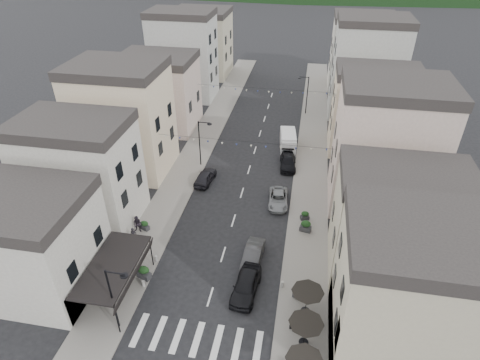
{
  "coord_description": "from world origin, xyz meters",
  "views": [
    {
      "loc": [
        6.33,
        -15.32,
        26.03
      ],
      "look_at": [
        0.26,
        18.31,
        3.5
      ],
      "focal_mm": 30.0,
      "sensor_mm": 36.0,
      "label": 1
    }
  ],
  "objects_px": {
    "parked_car_a": "(246,285)",
    "parked_car_d": "(288,162)",
    "parked_car_b": "(253,255)",
    "pedestrian_a": "(134,235)",
    "delivery_van": "(288,140)",
    "parked_car_e": "(205,177)",
    "parked_car_c": "(278,199)",
    "pedestrian_b": "(138,224)"
  },
  "relations": [
    {
      "from": "parked_car_d",
      "to": "parked_car_e",
      "type": "bearing_deg",
      "value": -156.34
    },
    {
      "from": "parked_car_b",
      "to": "parked_car_c",
      "type": "relative_size",
      "value": 0.96
    },
    {
      "from": "parked_car_c",
      "to": "delivery_van",
      "type": "height_order",
      "value": "delivery_van"
    },
    {
      "from": "parked_car_c",
      "to": "parked_car_d",
      "type": "height_order",
      "value": "parked_car_d"
    },
    {
      "from": "parked_car_a",
      "to": "pedestrian_b",
      "type": "distance_m",
      "value": 12.86
    },
    {
      "from": "parked_car_b",
      "to": "parked_car_d",
      "type": "bearing_deg",
      "value": 87.98
    },
    {
      "from": "parked_car_c",
      "to": "parked_car_e",
      "type": "xyz_separation_m",
      "value": [
        -8.79,
        2.74,
        0.09
      ]
    },
    {
      "from": "parked_car_d",
      "to": "delivery_van",
      "type": "height_order",
      "value": "delivery_van"
    },
    {
      "from": "parked_car_c",
      "to": "parked_car_d",
      "type": "distance_m",
      "value": 7.92
    },
    {
      "from": "parked_car_d",
      "to": "parked_car_e",
      "type": "height_order",
      "value": "parked_car_e"
    },
    {
      "from": "parked_car_a",
      "to": "pedestrian_a",
      "type": "bearing_deg",
      "value": 165.39
    },
    {
      "from": "parked_car_d",
      "to": "delivery_van",
      "type": "xyz_separation_m",
      "value": [
        -0.39,
        4.75,
        0.48
      ]
    },
    {
      "from": "parked_car_b",
      "to": "parked_car_e",
      "type": "xyz_separation_m",
      "value": [
        -7.4,
        11.76,
        0.01
      ]
    },
    {
      "from": "parked_car_c",
      "to": "delivery_van",
      "type": "distance_m",
      "value": 12.68
    },
    {
      "from": "parked_car_c",
      "to": "pedestrian_a",
      "type": "relative_size",
      "value": 2.65
    },
    {
      "from": "parked_car_b",
      "to": "parked_car_c",
      "type": "xyz_separation_m",
      "value": [
        1.39,
        9.02,
        -0.08
      ]
    },
    {
      "from": "parked_car_e",
      "to": "delivery_van",
      "type": "distance_m",
      "value": 13.28
    },
    {
      "from": "parked_car_e",
      "to": "pedestrian_a",
      "type": "distance_m",
      "value": 12.12
    },
    {
      "from": "parked_car_a",
      "to": "parked_car_d",
      "type": "xyz_separation_m",
      "value": [
        1.8,
        20.6,
        -0.14
      ]
    },
    {
      "from": "parked_car_b",
      "to": "parked_car_d",
      "type": "relative_size",
      "value": 0.91
    },
    {
      "from": "parked_car_a",
      "to": "parked_car_d",
      "type": "height_order",
      "value": "parked_car_a"
    },
    {
      "from": "pedestrian_a",
      "to": "delivery_van",
      "type": "bearing_deg",
      "value": 43.11
    },
    {
      "from": "parked_car_a",
      "to": "parked_car_b",
      "type": "height_order",
      "value": "parked_car_a"
    },
    {
      "from": "pedestrian_a",
      "to": "pedestrian_b",
      "type": "relative_size",
      "value": 0.92
    },
    {
      "from": "parked_car_a",
      "to": "delivery_van",
      "type": "xyz_separation_m",
      "value": [
        1.41,
        25.35,
        0.34
      ]
    },
    {
      "from": "parked_car_a",
      "to": "parked_car_b",
      "type": "bearing_deg",
      "value": 94.68
    },
    {
      "from": "pedestrian_a",
      "to": "parked_car_b",
      "type": "bearing_deg",
      "value": -17.56
    },
    {
      "from": "parked_car_c",
      "to": "pedestrian_b",
      "type": "distance_m",
      "value": 14.85
    },
    {
      "from": "parked_car_b",
      "to": "pedestrian_a",
      "type": "distance_m",
      "value": 11.4
    },
    {
      "from": "parked_car_c",
      "to": "pedestrian_b",
      "type": "height_order",
      "value": "pedestrian_b"
    },
    {
      "from": "parked_car_b",
      "to": "pedestrian_a",
      "type": "relative_size",
      "value": 2.54
    },
    {
      "from": "parked_car_c",
      "to": "parked_car_e",
      "type": "distance_m",
      "value": 9.21
    },
    {
      "from": "parked_car_d",
      "to": "delivery_van",
      "type": "relative_size",
      "value": 0.91
    },
    {
      "from": "pedestrian_b",
      "to": "parked_car_c",
      "type": "bearing_deg",
      "value": 25.77
    },
    {
      "from": "parked_car_e",
      "to": "delivery_van",
      "type": "relative_size",
      "value": 0.82
    },
    {
      "from": "parked_car_a",
      "to": "parked_car_c",
      "type": "height_order",
      "value": "parked_car_a"
    },
    {
      "from": "parked_car_c",
      "to": "pedestrian_b",
      "type": "relative_size",
      "value": 2.43
    },
    {
      "from": "parked_car_e",
      "to": "parked_car_d",
      "type": "bearing_deg",
      "value": -144.99
    },
    {
      "from": "parked_car_b",
      "to": "delivery_van",
      "type": "bearing_deg",
      "value": 90.33
    },
    {
      "from": "parked_car_c",
      "to": "pedestrian_a",
      "type": "bearing_deg",
      "value": -150.34
    },
    {
      "from": "parked_car_a",
      "to": "pedestrian_a",
      "type": "xyz_separation_m",
      "value": [
        -11.39,
        3.99,
        0.15
      ]
    },
    {
      "from": "parked_car_e",
      "to": "parked_car_b",
      "type": "bearing_deg",
      "value": 127.87
    }
  ]
}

